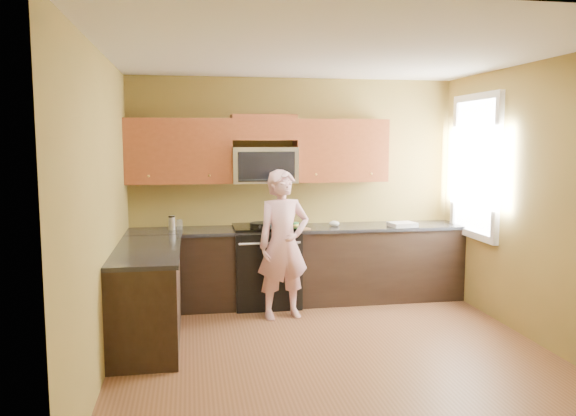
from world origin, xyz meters
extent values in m
plane|color=brown|center=(0.00, 0.00, 0.00)|extent=(4.00, 4.00, 0.00)
plane|color=white|center=(0.00, 0.00, 2.70)|extent=(4.00, 4.00, 0.00)
plane|color=brown|center=(0.00, 2.00, 1.35)|extent=(4.00, 0.00, 4.00)
plane|color=brown|center=(0.00, -2.00, 1.35)|extent=(4.00, 0.00, 4.00)
plane|color=brown|center=(-2.00, 0.00, 1.35)|extent=(0.00, 4.00, 4.00)
plane|color=brown|center=(2.00, 0.00, 1.35)|extent=(0.00, 4.00, 4.00)
cube|color=black|center=(0.00, 1.70, 0.44)|extent=(4.00, 0.60, 0.88)
cube|color=black|center=(-1.70, 0.60, 0.44)|extent=(0.60, 1.60, 0.88)
cube|color=black|center=(0.00, 1.69, 0.90)|extent=(4.00, 0.62, 0.04)
cube|color=black|center=(-1.69, 0.60, 0.90)|extent=(0.62, 1.60, 0.04)
cube|color=brown|center=(-0.40, 1.83, 2.10)|extent=(0.76, 0.33, 0.30)
imported|color=#DC6E80|center=(-0.28, 1.15, 0.82)|extent=(0.67, 0.51, 1.64)
cube|color=#B27F47|center=(0.03, 1.52, 0.93)|extent=(0.13, 0.13, 0.01)
ellipsoid|color=silver|center=(-0.32, 1.45, 0.95)|extent=(0.13, 0.13, 0.06)
ellipsoid|color=silver|center=(0.44, 1.69, 0.95)|extent=(0.16, 0.17, 0.07)
cube|color=silver|center=(1.23, 1.53, 0.95)|extent=(0.33, 0.28, 0.05)
cylinder|color=silver|center=(-1.40, 1.74, 0.98)|extent=(0.08, 0.08, 0.12)
camera|label=1|loc=(-1.28, -4.92, 1.95)|focal=35.65mm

